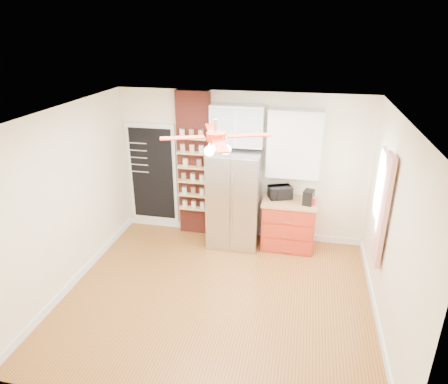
% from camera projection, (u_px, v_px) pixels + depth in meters
% --- Properties ---
extents(floor, '(4.50, 4.50, 0.00)m').
position_uv_depth(floor, '(217.00, 296.00, 5.92)').
color(floor, olive).
rests_on(floor, ground).
extents(ceiling, '(4.50, 4.50, 0.00)m').
position_uv_depth(ceiling, '(216.00, 115.00, 4.88)').
color(ceiling, white).
rests_on(ceiling, wall_back).
extents(wall_back, '(4.50, 0.02, 2.70)m').
position_uv_depth(wall_back, '(241.00, 167.00, 7.21)').
color(wall_back, '#F8EFC8').
rests_on(wall_back, floor).
extents(wall_front, '(4.50, 0.02, 2.70)m').
position_uv_depth(wall_front, '(167.00, 309.00, 3.60)').
color(wall_front, '#F8EFC8').
rests_on(wall_front, floor).
extents(wall_left, '(0.02, 4.00, 2.70)m').
position_uv_depth(wall_left, '(67.00, 200.00, 5.83)').
color(wall_left, '#F8EFC8').
rests_on(wall_left, floor).
extents(wall_right, '(0.02, 4.00, 2.70)m').
position_uv_depth(wall_right, '(392.00, 231.00, 4.97)').
color(wall_right, '#F8EFC8').
rests_on(wall_right, floor).
extents(chalkboard, '(0.95, 0.05, 1.95)m').
position_uv_depth(chalkboard, '(153.00, 174.00, 7.59)').
color(chalkboard, white).
rests_on(chalkboard, wall_back).
extents(brick_pillar, '(0.60, 0.16, 2.70)m').
position_uv_depth(brick_pillar, '(195.00, 165.00, 7.30)').
color(brick_pillar, maroon).
rests_on(brick_pillar, floor).
extents(fridge, '(0.90, 0.70, 1.75)m').
position_uv_depth(fridge, '(234.00, 199.00, 7.07)').
color(fridge, silver).
rests_on(fridge, floor).
extents(upper_glass_cabinet, '(0.90, 0.35, 0.70)m').
position_uv_depth(upper_glass_cabinet, '(237.00, 125.00, 6.75)').
color(upper_glass_cabinet, white).
rests_on(upper_glass_cabinet, wall_back).
extents(red_cabinet, '(0.94, 0.64, 0.90)m').
position_uv_depth(red_cabinet, '(288.00, 224.00, 7.09)').
color(red_cabinet, '#B62D18').
rests_on(red_cabinet, floor).
extents(upper_shelf_unit, '(0.90, 0.30, 1.15)m').
position_uv_depth(upper_shelf_unit, '(294.00, 144.00, 6.69)').
color(upper_shelf_unit, white).
rests_on(upper_shelf_unit, wall_back).
extents(window, '(0.04, 0.75, 1.05)m').
position_uv_depth(window, '(382.00, 189.00, 5.71)').
color(window, white).
rests_on(window, wall_right).
extents(curtain, '(0.06, 0.40, 1.55)m').
position_uv_depth(curtain, '(383.00, 211.00, 5.26)').
color(curtain, red).
rests_on(curtain, wall_right).
extents(ceiling_fan, '(1.40, 1.40, 0.44)m').
position_uv_depth(ceiling_fan, '(216.00, 137.00, 4.99)').
color(ceiling_fan, silver).
rests_on(ceiling_fan, ceiling).
extents(toaster_oven, '(0.46, 0.39, 0.22)m').
position_uv_depth(toaster_oven, '(280.00, 192.00, 7.00)').
color(toaster_oven, black).
rests_on(toaster_oven, red_cabinet).
extents(coffee_maker, '(0.21, 0.25, 0.25)m').
position_uv_depth(coffee_maker, '(309.00, 197.00, 6.75)').
color(coffee_maker, black).
rests_on(coffee_maker, red_cabinet).
extents(canister_left, '(0.12, 0.12, 0.14)m').
position_uv_depth(canister_left, '(312.00, 201.00, 6.75)').
color(canister_left, red).
rests_on(canister_left, red_cabinet).
extents(canister_right, '(0.10, 0.10, 0.16)m').
position_uv_depth(canister_right, '(309.00, 197.00, 6.88)').
color(canister_right, '#A22B09').
rests_on(canister_right, red_cabinet).
extents(pantry_jar_oats, '(0.10, 0.10, 0.14)m').
position_uv_depth(pantry_jar_oats, '(185.00, 162.00, 7.18)').
color(pantry_jar_oats, beige).
rests_on(pantry_jar_oats, brick_pillar).
extents(pantry_jar_beans, '(0.12, 0.12, 0.14)m').
position_uv_depth(pantry_jar_beans, '(199.00, 164.00, 7.08)').
color(pantry_jar_beans, '#96664C').
rests_on(pantry_jar_beans, brick_pillar).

